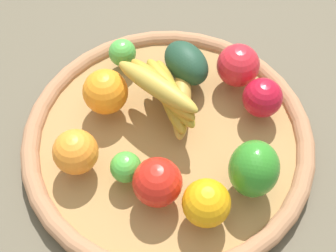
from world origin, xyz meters
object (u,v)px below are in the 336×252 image
banana_bunch (168,93)px  lime_0 (126,167)px  orange_1 (105,92)px  lime_1 (122,53)px  orange_0 (206,203)px  bell_pepper (254,169)px  apple_1 (157,182)px  apple_0 (262,98)px  apple_2 (238,65)px  avocado (186,63)px  orange_2 (76,152)px

banana_bunch → lime_0: bearing=66.4°
banana_bunch → orange_1: banana_bunch is taller
lime_1 → orange_0: bearing=118.1°
orange_1 → lime_0: 0.14m
lime_0 → bell_pepper: bearing=178.9°
orange_1 → lime_0: (-0.05, 0.13, -0.01)m
banana_bunch → bell_pepper: 0.18m
apple_1 → lime_0: 0.06m
apple_0 → lime_1: size_ratio=1.34×
orange_1 → orange_0: size_ratio=1.07×
banana_bunch → apple_2: bearing=-147.5°
apple_0 → lime_0: bearing=33.2°
apple_0 → orange_0: size_ratio=0.94×
orange_0 → apple_2: bearing=-100.9°
lime_1 → avocado: bearing=168.2°
bell_pepper → apple_0: bearing=-1.6°
apple_1 → lime_1: size_ratio=1.50×
orange_0 → lime_0: 0.13m
bell_pepper → lime_0: bell_pepper is taller
orange_1 → apple_2: bearing=-162.0°
bell_pepper → lime_0: (0.19, -0.00, -0.02)m
avocado → bell_pepper: (-0.10, 0.21, 0.01)m
orange_0 → lime_0: bearing=-25.0°
apple_1 → apple_0: 0.23m
bell_pepper → orange_0: bearing=135.3°
banana_bunch → orange_1: (0.10, -0.00, -0.01)m
bell_pepper → lime_0: bearing=95.9°
apple_0 → bell_pepper: (0.02, 0.14, 0.01)m
orange_1 → apple_2: 0.23m
apple_1 → orange_2: (0.12, -0.04, -0.00)m
bell_pepper → apple_2: bearing=11.9°
apple_1 → apple_2: 0.26m
orange_2 → orange_0: same height
orange_1 → banana_bunch: bearing=178.9°
bell_pepper → lime_1: (0.22, -0.23, -0.02)m
apple_2 → avocado: bearing=-2.8°
bell_pepper → banana_bunch: bearing=52.0°
lime_1 → apple_0: bearing=159.1°
avocado → lime_0: avocado is taller
apple_1 → apple_2: same height
banana_bunch → apple_2: banana_bunch is taller
lime_0 → apple_1: bearing=150.0°
apple_1 → lime_0: (0.05, -0.03, -0.01)m
avocado → orange_0: 0.26m
orange_1 → orange_0: orange_1 is taller
orange_1 → lime_0: orange_1 is taller
apple_1 → orange_1: bearing=-58.7°
orange_2 → lime_1: 0.22m
lime_0 → avocado: bearing=-111.8°
bell_pepper → orange_1: bearing=67.3°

